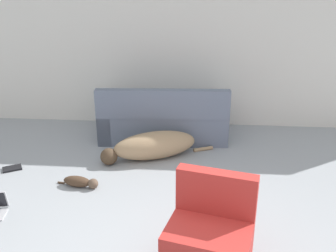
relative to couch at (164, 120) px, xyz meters
name	(u,v)px	position (x,y,z in m)	size (l,w,h in m)	color
wall_back	(185,46)	(0.29, 0.67, 1.02)	(7.96, 0.06, 2.60)	silver
couch	(164,120)	(0.00, 0.00, 0.00)	(1.94, 0.98, 0.85)	slate
dog	(153,146)	(-0.08, -0.75, -0.10)	(1.53, 0.83, 0.37)	#A38460
cat	(80,182)	(-0.83, -1.58, -0.22)	(0.53, 0.21, 0.12)	#473323
book_black	(12,168)	(-1.84, -1.22, -0.26)	(0.28, 0.25, 0.02)	black
side_chair	(209,242)	(0.63, -2.85, 0.02)	(0.77, 0.69, 0.84)	#B72D28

